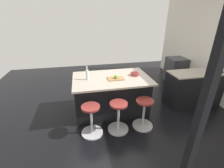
{
  "coord_description": "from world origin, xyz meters",
  "views": [
    {
      "loc": [
        0.72,
        3.43,
        2.26
      ],
      "look_at": [
        0.06,
        0.26,
        0.78
      ],
      "focal_mm": 24.75,
      "sensor_mm": 36.0,
      "label": 1
    }
  ],
  "objects_px": {
    "apple_green": "(116,77)",
    "fruit_bowl": "(135,74)",
    "cutting_board": "(116,78)",
    "oven_range": "(176,70)",
    "stool_middle": "(118,117)",
    "stool_by_window": "(144,114)",
    "stool_near_camera": "(91,121)",
    "water_bottle": "(87,74)",
    "kitchen_island": "(111,94)"
  },
  "relations": [
    {
      "from": "kitchen_island",
      "to": "stool_middle",
      "type": "height_order",
      "value": "kitchen_island"
    },
    {
      "from": "kitchen_island",
      "to": "cutting_board",
      "type": "bearing_deg",
      "value": 119.59
    },
    {
      "from": "stool_near_camera",
      "to": "fruit_bowl",
      "type": "xyz_separation_m",
      "value": [
        -1.13,
        -0.73,
        0.65
      ]
    },
    {
      "from": "kitchen_island",
      "to": "stool_near_camera",
      "type": "distance_m",
      "value": 0.94
    },
    {
      "from": "stool_near_camera",
      "to": "cutting_board",
      "type": "height_order",
      "value": "cutting_board"
    },
    {
      "from": "stool_near_camera",
      "to": "cutting_board",
      "type": "bearing_deg",
      "value": -136.0
    },
    {
      "from": "water_bottle",
      "to": "stool_near_camera",
      "type": "bearing_deg",
      "value": 89.6
    },
    {
      "from": "stool_by_window",
      "to": "stool_near_camera",
      "type": "height_order",
      "value": "same"
    },
    {
      "from": "stool_middle",
      "to": "fruit_bowl",
      "type": "height_order",
      "value": "fruit_bowl"
    },
    {
      "from": "stool_middle",
      "to": "apple_green",
      "type": "relative_size",
      "value": 7.82
    },
    {
      "from": "stool_near_camera",
      "to": "oven_range",
      "type": "bearing_deg",
      "value": -146.52
    },
    {
      "from": "fruit_bowl",
      "to": "cutting_board",
      "type": "bearing_deg",
      "value": 14.1
    },
    {
      "from": "kitchen_island",
      "to": "stool_by_window",
      "type": "height_order",
      "value": "kitchen_island"
    },
    {
      "from": "stool_by_window",
      "to": "fruit_bowl",
      "type": "xyz_separation_m",
      "value": [
        -0.02,
        -0.73,
        0.65
      ]
    },
    {
      "from": "oven_range",
      "to": "stool_by_window",
      "type": "distance_m",
      "value": 2.94
    },
    {
      "from": "oven_range",
      "to": "cutting_board",
      "type": "distance_m",
      "value": 2.98
    },
    {
      "from": "fruit_bowl",
      "to": "stool_middle",
      "type": "bearing_deg",
      "value": 51.98
    },
    {
      "from": "stool_by_window",
      "to": "water_bottle",
      "type": "height_order",
      "value": "water_bottle"
    },
    {
      "from": "kitchen_island",
      "to": "stool_near_camera",
      "type": "relative_size",
      "value": 2.68
    },
    {
      "from": "stool_middle",
      "to": "apple_green",
      "type": "distance_m",
      "value": 0.9
    },
    {
      "from": "cutting_board",
      "to": "oven_range",
      "type": "bearing_deg",
      "value": -149.65
    },
    {
      "from": "stool_near_camera",
      "to": "apple_green",
      "type": "height_order",
      "value": "apple_green"
    },
    {
      "from": "oven_range",
      "to": "apple_green",
      "type": "height_order",
      "value": "apple_green"
    },
    {
      "from": "stool_middle",
      "to": "water_bottle",
      "type": "relative_size",
      "value": 2.1
    },
    {
      "from": "cutting_board",
      "to": "apple_green",
      "type": "bearing_deg",
      "value": 85.85
    },
    {
      "from": "kitchen_island",
      "to": "stool_by_window",
      "type": "relative_size",
      "value": 2.68
    },
    {
      "from": "oven_range",
      "to": "water_bottle",
      "type": "relative_size",
      "value": 2.78
    },
    {
      "from": "stool_middle",
      "to": "stool_by_window",
      "type": "bearing_deg",
      "value": 180.0
    },
    {
      "from": "oven_range",
      "to": "cutting_board",
      "type": "bearing_deg",
      "value": 30.35
    },
    {
      "from": "stool_middle",
      "to": "fruit_bowl",
      "type": "distance_m",
      "value": 1.13
    },
    {
      "from": "stool_by_window",
      "to": "stool_near_camera",
      "type": "bearing_deg",
      "value": 0.0
    },
    {
      "from": "oven_range",
      "to": "water_bottle",
      "type": "distance_m",
      "value": 3.5
    },
    {
      "from": "kitchen_island",
      "to": "stool_near_camera",
      "type": "height_order",
      "value": "kitchen_island"
    },
    {
      "from": "water_bottle",
      "to": "fruit_bowl",
      "type": "distance_m",
      "value": 1.12
    },
    {
      "from": "stool_near_camera",
      "to": "water_bottle",
      "type": "xyz_separation_m",
      "value": [
        -0.0,
        -0.7,
        0.73
      ]
    },
    {
      "from": "apple_green",
      "to": "fruit_bowl",
      "type": "relative_size",
      "value": 0.42
    },
    {
      "from": "stool_middle",
      "to": "apple_green",
      "type": "height_order",
      "value": "apple_green"
    },
    {
      "from": "oven_range",
      "to": "fruit_bowl",
      "type": "distance_m",
      "value": 2.51
    },
    {
      "from": "stool_near_camera",
      "to": "cutting_board",
      "type": "relative_size",
      "value": 1.82
    },
    {
      "from": "fruit_bowl",
      "to": "stool_by_window",
      "type": "bearing_deg",
      "value": 88.42
    },
    {
      "from": "apple_green",
      "to": "fruit_bowl",
      "type": "xyz_separation_m",
      "value": [
        -0.5,
        -0.14,
        -0.02
      ]
    },
    {
      "from": "stool_middle",
      "to": "cutting_board",
      "type": "bearing_deg",
      "value": -97.23
    },
    {
      "from": "oven_range",
      "to": "kitchen_island",
      "type": "distance_m",
      "value": 2.94
    },
    {
      "from": "stool_by_window",
      "to": "cutting_board",
      "type": "xyz_separation_m",
      "value": [
        0.48,
        -0.61,
        0.62
      ]
    },
    {
      "from": "stool_middle",
      "to": "kitchen_island",
      "type": "bearing_deg",
      "value": -90.0
    },
    {
      "from": "stool_by_window",
      "to": "stool_middle",
      "type": "bearing_deg",
      "value": 0.0
    },
    {
      "from": "kitchen_island",
      "to": "oven_range",
      "type": "bearing_deg",
      "value": -152.7
    },
    {
      "from": "stool_near_camera",
      "to": "fruit_bowl",
      "type": "height_order",
      "value": "fruit_bowl"
    },
    {
      "from": "stool_by_window",
      "to": "fruit_bowl",
      "type": "distance_m",
      "value": 0.98
    },
    {
      "from": "stool_by_window",
      "to": "cutting_board",
      "type": "bearing_deg",
      "value": -51.99
    }
  ]
}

